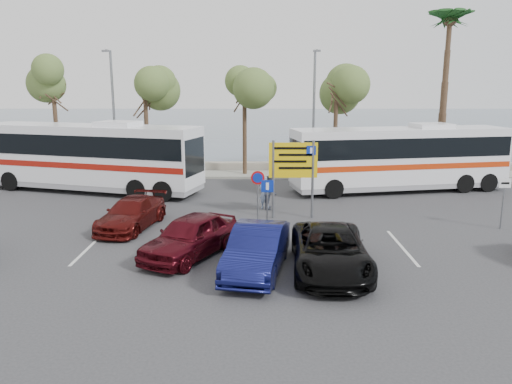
{
  "coord_description": "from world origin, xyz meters",
  "views": [
    {
      "loc": [
        -0.54,
        -19.1,
        6.09
      ],
      "look_at": [
        -0.68,
        3.0,
        1.27
      ],
      "focal_mm": 35.0,
      "sensor_mm": 36.0,
      "label": 1
    }
  ],
  "objects_px": {
    "car_red": "(190,236)",
    "pedestrian_near": "(265,193)",
    "direction_sign": "(293,166)",
    "street_lamp_right": "(314,107)",
    "coach_bus_right": "(399,160)",
    "street_lamp_left": "(113,107)",
    "car_maroon": "(132,214)",
    "coach_bus_left": "(90,159)",
    "suv_black": "(330,250)",
    "pedestrian_far": "(270,192)",
    "car_blue": "(257,249)"
  },
  "relations": [
    {
      "from": "coach_bus_right",
      "to": "pedestrian_far",
      "type": "distance_m",
      "value": 8.67
    },
    {
      "from": "pedestrian_far",
      "to": "suv_black",
      "type": "bearing_deg",
      "value": -163.68
    },
    {
      "from": "coach_bus_left",
      "to": "pedestrian_far",
      "type": "height_order",
      "value": "coach_bus_left"
    },
    {
      "from": "suv_black",
      "to": "pedestrian_far",
      "type": "xyz_separation_m",
      "value": [
        -1.8,
        8.49,
        0.1
      ]
    },
    {
      "from": "pedestrian_far",
      "to": "coach_bus_left",
      "type": "bearing_deg",
      "value": 72.52
    },
    {
      "from": "car_red",
      "to": "coach_bus_right",
      "type": "bearing_deg",
      "value": 74.41
    },
    {
      "from": "coach_bus_left",
      "to": "car_red",
      "type": "bearing_deg",
      "value": -57.13
    },
    {
      "from": "car_red",
      "to": "street_lamp_right",
      "type": "bearing_deg",
      "value": 96.24
    },
    {
      "from": "coach_bus_left",
      "to": "coach_bus_right",
      "type": "relative_size",
      "value": 1.05
    },
    {
      "from": "coach_bus_left",
      "to": "car_blue",
      "type": "bearing_deg",
      "value": -52.64
    },
    {
      "from": "car_maroon",
      "to": "car_red",
      "type": "xyz_separation_m",
      "value": [
        3.0,
        -3.57,
        0.12
      ]
    },
    {
      "from": "street_lamp_left",
      "to": "car_red",
      "type": "relative_size",
      "value": 1.79
    },
    {
      "from": "street_lamp_left",
      "to": "street_lamp_right",
      "type": "relative_size",
      "value": 1.0
    },
    {
      "from": "coach_bus_left",
      "to": "car_blue",
      "type": "relative_size",
      "value": 2.85
    },
    {
      "from": "street_lamp_right",
      "to": "car_maroon",
      "type": "distance_m",
      "value": 15.53
    },
    {
      "from": "coach_bus_right",
      "to": "suv_black",
      "type": "relative_size",
      "value": 2.41
    },
    {
      "from": "coach_bus_right",
      "to": "street_lamp_left",
      "type": "bearing_deg",
      "value": 166.26
    },
    {
      "from": "car_blue",
      "to": "street_lamp_left",
      "type": "bearing_deg",
      "value": 129.06
    },
    {
      "from": "coach_bus_left",
      "to": "car_maroon",
      "type": "xyz_separation_m",
      "value": [
        4.21,
        -7.59,
        -1.24
      ]
    },
    {
      "from": "street_lamp_left",
      "to": "pedestrian_far",
      "type": "relative_size",
      "value": 4.81
    },
    {
      "from": "street_lamp_right",
      "to": "pedestrian_far",
      "type": "height_order",
      "value": "street_lamp_right"
    },
    {
      "from": "direction_sign",
      "to": "coach_bus_left",
      "type": "distance_m",
      "value": 12.68
    },
    {
      "from": "street_lamp_right",
      "to": "pedestrian_near",
      "type": "relative_size",
      "value": 4.98
    },
    {
      "from": "coach_bus_right",
      "to": "car_red",
      "type": "distance_m",
      "value": 15.47
    },
    {
      "from": "car_red",
      "to": "pedestrian_far",
      "type": "height_order",
      "value": "pedestrian_far"
    },
    {
      "from": "direction_sign",
      "to": "car_red",
      "type": "distance_m",
      "value": 6.82
    },
    {
      "from": "street_lamp_left",
      "to": "car_maroon",
      "type": "xyz_separation_m",
      "value": [
        4.0,
        -12.02,
        -3.96
      ]
    },
    {
      "from": "street_lamp_left",
      "to": "pedestrian_near",
      "type": "distance_m",
      "value": 13.49
    },
    {
      "from": "coach_bus_left",
      "to": "car_red",
      "type": "height_order",
      "value": "coach_bus_left"
    },
    {
      "from": "car_maroon",
      "to": "pedestrian_near",
      "type": "relative_size",
      "value": 2.75
    },
    {
      "from": "street_lamp_right",
      "to": "coach_bus_right",
      "type": "bearing_deg",
      "value": -43.57
    },
    {
      "from": "coach_bus_left",
      "to": "car_maroon",
      "type": "height_order",
      "value": "coach_bus_left"
    },
    {
      "from": "street_lamp_right",
      "to": "coach_bus_left",
      "type": "bearing_deg",
      "value": -161.45
    },
    {
      "from": "coach_bus_right",
      "to": "car_red",
      "type": "relative_size",
      "value": 2.83
    },
    {
      "from": "pedestrian_near",
      "to": "pedestrian_far",
      "type": "bearing_deg",
      "value": 159.35
    },
    {
      "from": "car_red",
      "to": "pedestrian_far",
      "type": "xyz_separation_m",
      "value": [
        3.0,
        7.06,
        0.07
      ]
    },
    {
      "from": "car_maroon",
      "to": "pedestrian_far",
      "type": "relative_size",
      "value": 2.66
    },
    {
      "from": "street_lamp_right",
      "to": "car_red",
      "type": "distance_m",
      "value": 17.14
    },
    {
      "from": "car_red",
      "to": "direction_sign",
      "type": "bearing_deg",
      "value": 80.05
    },
    {
      "from": "car_blue",
      "to": "coach_bus_left",
      "type": "bearing_deg",
      "value": 137.51
    },
    {
      "from": "street_lamp_right",
      "to": "direction_sign",
      "type": "relative_size",
      "value": 2.23
    },
    {
      "from": "street_lamp_right",
      "to": "suv_black",
      "type": "height_order",
      "value": "street_lamp_right"
    },
    {
      "from": "coach_bus_left",
      "to": "pedestrian_near",
      "type": "xyz_separation_m",
      "value": [
        9.95,
        -4.09,
        -1.07
      ]
    },
    {
      "from": "direction_sign",
      "to": "suv_black",
      "type": "distance_m",
      "value": 6.96
    },
    {
      "from": "street_lamp_right",
      "to": "car_blue",
      "type": "distance_m",
      "value": 17.81
    },
    {
      "from": "street_lamp_right",
      "to": "suv_black",
      "type": "bearing_deg",
      "value": -94.03
    },
    {
      "from": "street_lamp_left",
      "to": "pedestrian_near",
      "type": "relative_size",
      "value": 4.98
    },
    {
      "from": "car_red",
      "to": "pedestrian_near",
      "type": "xyz_separation_m",
      "value": [
        2.74,
        7.07,
        0.04
      ]
    },
    {
      "from": "suv_black",
      "to": "car_maroon",
      "type": "bearing_deg",
      "value": 149.74
    },
    {
      "from": "coach_bus_left",
      "to": "car_blue",
      "type": "xyz_separation_m",
      "value": [
        9.61,
        -12.59,
        -1.11
      ]
    }
  ]
}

